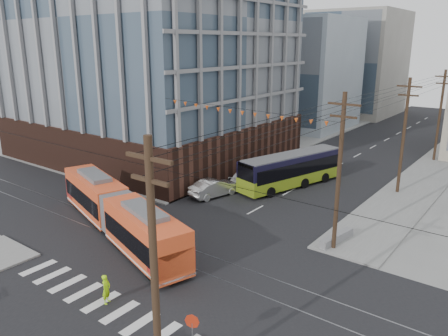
# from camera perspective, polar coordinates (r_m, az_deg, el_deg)

# --- Properties ---
(ground) EXTENTS (160.00, 160.00, 0.00)m
(ground) POSITION_cam_1_polar(r_m,az_deg,el_deg) (28.60, -11.88, -13.61)
(ground) COLOR slate
(office_building) EXTENTS (30.00, 25.00, 28.60)m
(office_building) POSITION_cam_1_polar(r_m,az_deg,el_deg) (56.69, -9.91, 16.13)
(office_building) COLOR #381E16
(office_building) RESTS_ON ground
(bg_bldg_nw_near) EXTENTS (18.00, 16.00, 18.00)m
(bg_bldg_nw_near) POSITION_cam_1_polar(r_m,az_deg,el_deg) (77.12, 9.26, 12.13)
(bg_bldg_nw_near) COLOR #8C99A5
(bg_bldg_nw_near) RESTS_ON ground
(bg_bldg_nw_far) EXTENTS (16.00, 18.00, 20.00)m
(bg_bldg_nw_far) POSITION_cam_1_polar(r_m,az_deg,el_deg) (94.06, 16.87, 12.94)
(bg_bldg_nw_far) COLOR gray
(bg_bldg_nw_far) RESTS_ON ground
(utility_pole_near) EXTENTS (0.30, 0.30, 11.00)m
(utility_pole_near) POSITION_cam_1_polar(r_m,az_deg,el_deg) (16.88, -9.04, -14.34)
(utility_pole_near) COLOR black
(utility_pole_near) RESTS_ON ground
(streetcar) EXTENTS (18.08, 8.01, 3.50)m
(streetcar) POSITION_cam_1_polar(r_m,az_deg,el_deg) (33.74, -13.70, -5.70)
(streetcar) COLOR #ED5024
(streetcar) RESTS_ON ground
(city_bus) EXTENTS (5.91, 12.48, 3.46)m
(city_bus) POSITION_cam_1_polar(r_m,az_deg,el_deg) (44.39, 8.88, -0.19)
(city_bus) COLOR black
(city_bus) RESTS_ON ground
(parked_car_silver) EXTENTS (2.92, 5.32, 1.66)m
(parked_car_silver) POSITION_cam_1_polar(r_m,az_deg,el_deg) (41.20, -1.22, -2.59)
(parked_car_silver) COLOR #BDBDBD
(parked_car_silver) RESTS_ON ground
(parked_car_white) EXTENTS (3.16, 4.93, 1.33)m
(parked_car_white) POSITION_cam_1_polar(r_m,az_deg,el_deg) (44.87, 2.47, -1.25)
(parked_car_white) COLOR silver
(parked_car_white) RESTS_ON ground
(parked_car_grey) EXTENTS (2.73, 5.34, 1.44)m
(parked_car_grey) POSITION_cam_1_polar(r_m,az_deg,el_deg) (49.09, 4.98, 0.30)
(parked_car_grey) COLOR #4E5255
(parked_car_grey) RESTS_ON ground
(pedestrian) EXTENTS (0.63, 0.74, 1.71)m
(pedestrian) POSITION_cam_1_polar(r_m,az_deg,el_deg) (25.91, -15.13, -15.02)
(pedestrian) COLOR #AAF30E
(pedestrian) RESTS_ON ground
(jersey_barrier) EXTENTS (1.40, 3.71, 0.73)m
(jersey_barrier) POSITION_cam_1_polar(r_m,az_deg,el_deg) (32.91, 14.49, -8.96)
(jersey_barrier) COLOR gray
(jersey_barrier) RESTS_ON ground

